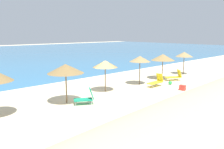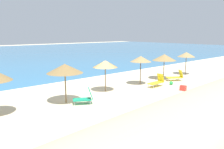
% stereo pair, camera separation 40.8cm
% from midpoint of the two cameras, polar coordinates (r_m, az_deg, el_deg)
% --- Properties ---
extents(ground_plane, '(160.00, 160.00, 0.00)m').
position_cam_midpoint_polar(ground_plane, '(17.23, -2.63, -5.47)').
color(ground_plane, beige).
extents(beach_umbrella_2, '(2.42, 2.42, 2.67)m').
position_cam_midpoint_polar(beach_umbrella_2, '(15.53, -12.19, 1.42)').
color(beach_umbrella_2, brown).
rests_on(beach_umbrella_2, ground_plane).
extents(beach_umbrella_3, '(1.98, 1.98, 2.53)m').
position_cam_midpoint_polar(beach_umbrella_3, '(18.29, -2.34, 2.64)').
color(beach_umbrella_3, brown).
rests_on(beach_umbrella_3, ground_plane).
extents(beach_umbrella_4, '(1.90, 1.90, 2.63)m').
position_cam_midpoint_polar(beach_umbrella_4, '(20.89, 6.40, 3.87)').
color(beach_umbrella_4, brown).
rests_on(beach_umbrella_4, ground_plane).
extents(beach_umbrella_5, '(2.37, 2.37, 2.56)m').
position_cam_midpoint_polar(beach_umbrella_5, '(23.88, 12.04, 4.22)').
color(beach_umbrella_5, brown).
rests_on(beach_umbrella_5, ground_plane).
extents(beach_umbrella_6, '(1.94, 1.94, 2.56)m').
position_cam_midpoint_polar(beach_umbrella_6, '(27.25, 17.10, 4.80)').
color(beach_umbrella_6, brown).
rests_on(beach_umbrella_6, ground_plane).
extents(lounge_chair_0, '(1.48, 1.25, 1.09)m').
position_cam_midpoint_polar(lounge_chair_0, '(15.46, -7.22, -5.69)').
color(lounge_chair_0, '#199972').
rests_on(lounge_chair_0, ground_plane).
extents(lounge_chair_1, '(1.70, 1.43, 1.06)m').
position_cam_midpoint_polar(lounge_chair_1, '(23.66, 14.79, -0.39)').
color(lounge_chair_1, yellow).
rests_on(lounge_chair_1, ground_plane).
extents(lounge_chair_2, '(1.69, 0.67, 1.09)m').
position_cam_midpoint_polar(lounge_chair_2, '(20.70, 10.39, -1.65)').
color(lounge_chair_2, yellow).
rests_on(lounge_chair_2, ground_plane).
extents(beach_ball, '(0.33, 0.33, 0.33)m').
position_cam_midpoint_polar(beach_ball, '(21.72, 13.73, -1.99)').
color(beach_ball, green).
rests_on(beach_ball, ground_plane).
extents(cooler_box, '(0.43, 0.52, 0.43)m').
position_cam_midpoint_polar(cooler_box, '(19.83, 16.53, -3.16)').
color(cooler_box, red).
rests_on(cooler_box, ground_plane).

